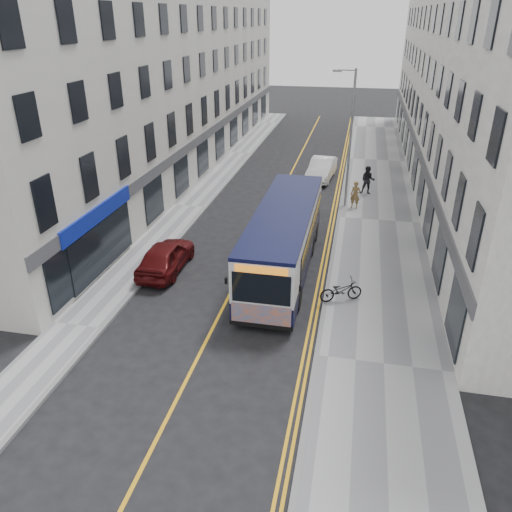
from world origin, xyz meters
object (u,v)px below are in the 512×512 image
at_px(bicycle, 341,290).
at_px(pedestrian_far, 368,180).
at_px(city_bus, 284,238).
at_px(car_maroon, 166,256).
at_px(streetlamp, 349,135).
at_px(pedestrian_near, 355,195).
at_px(car_white, 322,169).

relative_size(bicycle, pedestrian_far, 0.97).
height_order(city_bus, car_maroon, city_bus).
xyz_separation_m(city_bus, pedestrian_far, (3.67, 11.52, -0.62)).
bearing_deg(bicycle, pedestrian_far, -27.76).
bearing_deg(city_bus, pedestrian_far, 72.36).
distance_m(city_bus, bicycle, 3.75).
bearing_deg(streetlamp, bicycle, -87.89).
bearing_deg(city_bus, car_maroon, -168.86).
bearing_deg(pedestrian_near, pedestrian_far, 88.07).
height_order(streetlamp, city_bus, streetlamp).
height_order(streetlamp, pedestrian_near, streetlamp).
bearing_deg(car_white, city_bus, -86.34).
height_order(pedestrian_far, car_maroon, pedestrian_far).
distance_m(bicycle, car_maroon, 8.10).
bearing_deg(bicycle, car_white, -16.25).
bearing_deg(car_white, pedestrian_far, -38.39).
xyz_separation_m(streetlamp, pedestrian_far, (1.35, 2.46, -3.35)).
xyz_separation_m(pedestrian_near, car_maroon, (-8.22, -9.78, -0.23)).
bearing_deg(car_maroon, pedestrian_far, -125.50).
distance_m(pedestrian_near, car_maroon, 12.78).
relative_size(streetlamp, car_maroon, 1.93).
distance_m(city_bus, pedestrian_far, 12.11).
distance_m(bicycle, car_white, 17.10).
height_order(bicycle, car_maroon, car_maroon).
distance_m(bicycle, pedestrian_far, 13.90).
bearing_deg(bicycle, streetlamp, -21.80).
height_order(bicycle, pedestrian_far, pedestrian_far).
bearing_deg(pedestrian_far, car_maroon, -121.42).
height_order(city_bus, bicycle, city_bus).
bearing_deg(car_maroon, city_bus, -168.97).
relative_size(city_bus, bicycle, 5.84).
distance_m(pedestrian_far, car_maroon, 15.41).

